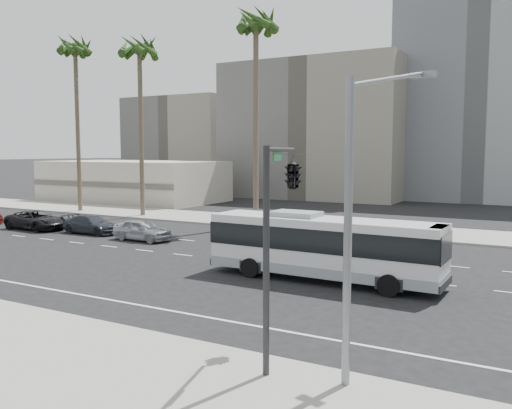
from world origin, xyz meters
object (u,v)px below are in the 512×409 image
Objects in this scene: city_bus at (323,245)px; palm_near at (256,28)px; streetlight_corner at (359,206)px; palm_far at (75,51)px; car_a at (142,230)px; car_c at (36,220)px; traffic_signal at (290,180)px; car_b at (92,224)px; palm_mid at (139,53)px.

palm_near reaches higher than city_bus.
palm_far reaches higher than streetlight_corner.
car_c is (-11.00, 0.02, 0.00)m from car_a.
streetlight_corner is 3.60m from traffic_signal.
palm_near is at bearing -52.25° from car_c.
palm_far is at bearing 179.09° from palm_near.
streetlight_corner is at bearing -113.88° from car_c.
car_a is 0.81× the size of car_c.
traffic_signal is 44.12m from palm_far.
streetlight_corner is at bearing -56.04° from palm_near.
traffic_signal reaches higher than car_b.
traffic_signal is at bearing -34.23° from palm_far.
traffic_signal is 0.38× the size of palm_mid.
car_b is 22.11m from palm_far.
car_a is 0.92× the size of car_b.
car_b is 27.54m from traffic_signal.
traffic_signal is at bearing -58.72° from palm_near.
palm_far reaches higher than traffic_signal.
car_c is (-5.50, -0.57, 0.06)m from car_b.
city_bus is 27.00m from car_c.
car_a is at bearing 158.56° from streetlight_corner.
palm_near is 1.05× the size of palm_mid.
traffic_signal is (2.26, -8.47, 3.61)m from city_bus.
palm_near reaches higher than car_c.
city_bus is 1.34× the size of streetlight_corner.
car_c is 35.50m from streetlight_corner.
palm_far is (-20.94, 0.33, 0.02)m from palm_near.
palm_mid reaches higher than city_bus.
city_bus is at bearing -25.21° from palm_far.
palm_far is (-12.05, 10.12, 15.53)m from car_b.
palm_far is at bearing 156.31° from city_bus.
car_a is 0.51× the size of streetlight_corner.
car_c reaches higher than car_a.
streetlight_corner is (31.73, -15.40, 4.08)m from car_c.
car_c is 0.85× the size of traffic_signal.
palm_near is (8.89, 9.78, 15.51)m from car_b.
palm_mid is (-3.70, 10.11, 14.63)m from car_b.
car_b is 5.53m from car_c.
streetlight_corner reaches higher than city_bus.
car_b is at bearing 85.57° from car_a.
palm_mid is (-27.00, 24.05, 9.98)m from traffic_signal.
palm_far is at bearing 33.52° from car_c.
palm_mid reaches higher than traffic_signal.
palm_near is (-14.41, 23.72, 10.87)m from traffic_signal.
car_b is 30.98m from streetlight_corner.
car_a is 0.26× the size of palm_mid.
car_c is 0.32× the size of palm_mid.
palm_mid is at bearing 154.05° from streetlight_corner.
car_c is 19.91m from palm_far.
palm_mid is (-9.20, 10.71, 14.57)m from car_a.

